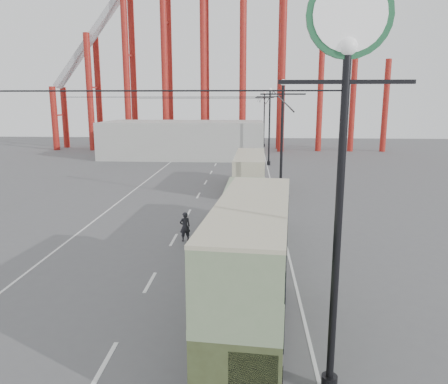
# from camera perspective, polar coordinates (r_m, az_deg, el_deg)

# --- Properties ---
(ground) EXTENTS (160.00, 160.00, 0.00)m
(ground) POSITION_cam_1_polar(r_m,az_deg,el_deg) (16.23, -9.35, -17.31)
(ground) COLOR #535356
(ground) RESTS_ON ground
(road_markings) EXTENTS (12.52, 120.00, 0.01)m
(road_markings) POSITION_cam_1_polar(r_m,az_deg,el_deg) (34.65, -3.59, -1.25)
(road_markings) COLOR silver
(road_markings) RESTS_ON ground
(lamp_post_near) EXTENTS (3.20, 0.44, 10.80)m
(lamp_post_near) POSITION_cam_1_polar(r_m,az_deg,el_deg) (11.01, 15.52, 11.40)
(lamp_post_near) COLOR black
(lamp_post_near) RESTS_ON ground
(lamp_post_mid) EXTENTS (3.20, 0.44, 9.32)m
(lamp_post_mid) POSITION_cam_1_polar(r_m,az_deg,el_deg) (32.02, 7.53, 6.06)
(lamp_post_mid) COLOR black
(lamp_post_mid) RESTS_ON ground
(lamp_post_far) EXTENTS (3.20, 0.44, 9.32)m
(lamp_post_far) POSITION_cam_1_polar(r_m,az_deg,el_deg) (53.92, 5.94, 8.43)
(lamp_post_far) COLOR black
(lamp_post_far) RESTS_ON ground
(lamp_post_distant) EXTENTS (3.20, 0.44, 9.32)m
(lamp_post_distant) POSITION_cam_1_polar(r_m,az_deg,el_deg) (75.88, 5.27, 9.43)
(lamp_post_distant) COLOR black
(lamp_post_distant) RESTS_ON ground
(fairground_shed) EXTENTS (22.00, 10.00, 5.00)m
(fairground_shed) POSITION_cam_1_polar(r_m,az_deg,el_deg) (61.73, -5.27, 6.85)
(fairground_shed) COLOR #A8A9A3
(fairground_shed) RESTS_ON ground
(double_decker_bus) EXTENTS (3.03, 9.00, 4.74)m
(double_decker_bus) POSITION_cam_1_polar(r_m,az_deg,el_deg) (14.36, 3.64, -9.45)
(double_decker_bus) COLOR #394123
(double_decker_bus) RESTS_ON ground
(single_decker_green) EXTENTS (2.61, 10.30, 2.90)m
(single_decker_green) POSITION_cam_1_polar(r_m,az_deg,el_deg) (24.19, 2.66, -3.07)
(single_decker_green) COLOR gray
(single_decker_green) RESTS_ON ground
(single_decker_cream) EXTENTS (2.78, 10.25, 3.17)m
(single_decker_cream) POSITION_cam_1_polar(r_m,az_deg,el_deg) (39.19, 3.39, 2.94)
(single_decker_cream) COLOR #BAB495
(single_decker_cream) RESTS_ON ground
(pedestrian) EXTENTS (0.73, 0.64, 1.70)m
(pedestrian) POSITION_cam_1_polar(r_m,az_deg,el_deg) (24.92, -5.12, -4.53)
(pedestrian) COLOR black
(pedestrian) RESTS_ON ground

